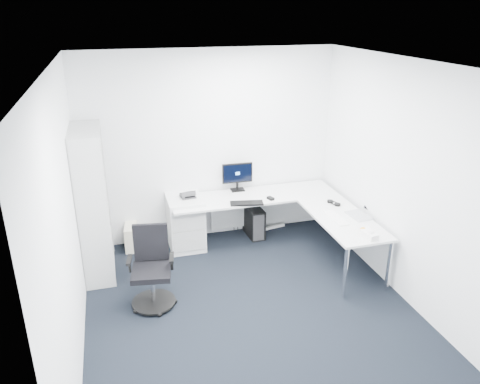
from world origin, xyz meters
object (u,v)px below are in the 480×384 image
object	(u,v)px
l_desk	(261,227)
bookshelf	(93,203)
laptop	(360,208)
task_chair	(151,270)
monitor	(237,177)

from	to	relation	value
l_desk	bookshelf	xyz separation A→B (m)	(-2.17, 0.05, 0.59)
laptop	task_chair	bearing A→B (deg)	179.26
task_chair	monitor	xyz separation A→B (m)	(1.42, 1.51, 0.44)
l_desk	monitor	world-z (taller)	monitor
task_chair	monitor	size ratio (longest dim) A/B	2.10
monitor	laptop	world-z (taller)	monitor
l_desk	bookshelf	size ratio (longest dim) A/B	1.27
task_chair	monitor	distance (m)	2.11
bookshelf	laptop	size ratio (longest dim) A/B	5.54
bookshelf	monitor	distance (m)	2.07
task_chair	monitor	world-z (taller)	monitor
laptop	l_desk	bearing A→B (deg)	141.36
task_chair	laptop	xyz separation A→B (m)	(2.67, 0.21, 0.35)
bookshelf	monitor	xyz separation A→B (m)	(2.00, 0.53, -0.03)
monitor	bookshelf	bearing A→B (deg)	-163.84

